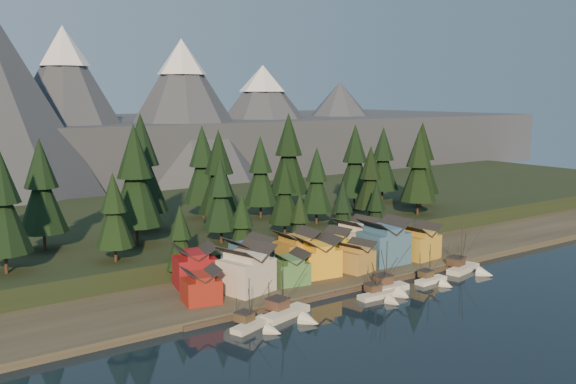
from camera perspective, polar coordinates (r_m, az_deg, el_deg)
ground at (r=131.87m, az=9.79°, el=-10.41°), size 500.00×500.00×0.00m
shore_strip at (r=160.96m, az=-0.40°, el=-6.47°), size 400.00×50.00×1.50m
hillside at (r=202.37m, az=-8.55°, el=-2.76°), size 420.00×100.00×6.00m
dock at (r=143.17m, az=5.06°, el=-8.55°), size 80.00×4.00×1.00m
mountain_ridge at (r=313.07m, az=-19.68°, el=5.13°), size 560.00×190.00×90.00m
boat_0 at (r=120.27m, az=-2.82°, el=-11.22°), size 9.95×10.33×10.47m
boat_1 at (r=125.55m, az=0.25°, el=-10.16°), size 11.97×12.53×12.52m
boat_3 at (r=138.16m, az=8.32°, el=-8.66°), size 9.74×10.52×10.27m
boat_4 at (r=142.79m, az=9.17°, el=-7.87°), size 10.14×10.92×12.37m
boat_5 at (r=151.36m, az=12.90°, el=-7.25°), size 8.75×9.45×9.87m
boat_6 at (r=162.27m, az=15.72°, el=-6.08°), size 11.43×12.03×12.60m
house_front_0 at (r=130.61m, az=-7.72°, el=-8.14°), size 8.21×7.90×7.06m
house_front_1 at (r=136.27m, az=-3.73°, el=-6.69°), size 11.71×11.43×10.01m
house_front_2 at (r=142.21m, az=0.15°, el=-6.65°), size 8.32×8.37×7.11m
house_front_3 at (r=148.09m, az=2.59°, el=-5.61°), size 9.97×9.61×9.12m
house_front_4 at (r=152.56m, az=6.03°, el=-5.63°), size 8.20×8.64×7.11m
house_front_5 at (r=160.12m, az=8.51°, el=-4.23°), size 10.85×9.93×11.04m
house_front_6 at (r=166.64m, az=11.58°, el=-4.22°), size 9.49×9.05×8.77m
house_back_0 at (r=141.19m, az=-8.31°, el=-6.40°), size 10.00×9.75×9.17m
house_back_1 at (r=143.53m, az=-3.60°, el=-5.90°), size 9.39×9.50×9.97m
house_back_2 at (r=152.40m, az=0.71°, el=-5.09°), size 9.22×8.50×9.59m
house_back_3 at (r=157.85m, az=3.68°, el=-4.80°), size 9.50×8.69×8.71m
house_back_4 at (r=166.08m, az=6.05°, el=-3.93°), size 9.86×9.53×9.87m
house_back_5 at (r=171.17m, az=8.86°, el=-3.80°), size 7.91×8.01×8.82m
tree_hill_0 at (r=143.66m, az=-24.08°, el=-1.05°), size 11.34×11.34×26.42m
tree_hill_1 at (r=161.66m, az=-21.06°, el=0.23°), size 11.53×11.53×26.86m
tree_hill_2 at (r=146.23m, az=-15.21°, el=-1.83°), size 8.59×8.59×20.02m
tree_hill_3 at (r=160.01m, az=-13.43°, el=1.09°), size 12.83×12.83×29.89m
tree_hill_4 at (r=176.67m, az=-12.87°, el=2.18°), size 13.71×13.71×31.94m
tree_hill_5 at (r=159.43m, az=-6.01°, el=-0.42°), size 9.21×9.21×21.45m
tree_hill_6 at (r=175.79m, az=-6.16°, el=1.51°), size 11.78×11.78×27.43m
tree_hill_7 at (r=167.32m, az=-0.29°, el=-0.13°), size 8.79×8.79×20.48m
tree_hill_8 at (r=191.15m, az=-2.47°, el=1.67°), size 10.60×10.60×24.68m
tree_hill_9 at (r=182.18m, az=2.56°, el=0.88°), size 9.50×9.50×22.14m
tree_hill_10 at (r=206.28m, az=0.05°, el=3.17°), size 13.32×13.32×31.03m
tree_hill_11 at (r=188.68m, az=7.33°, el=1.09°), size 9.51×9.51×22.16m
tree_hill_12 at (r=205.45m, az=5.97°, el=2.56°), size 11.80×11.80×27.49m
tree_hill_13 at (r=199.59m, az=11.54°, el=2.10°), size 11.42×11.42×26.59m
tree_hill_14 at (r=222.06m, az=8.44°, el=2.74°), size 11.11×11.11×25.87m
tree_hill_15 at (r=192.50m, az=-7.60°, el=2.17°), size 11.95×11.95×27.84m
tree_hill_17 at (r=215.03m, az=11.80°, el=2.75°), size 11.97×11.97×27.89m
tree_shore_0 at (r=144.75m, az=-9.55°, el=-4.18°), size 7.40×7.40×17.23m
tree_shore_1 at (r=152.05m, az=-4.12°, el=-3.19°), size 7.93×7.93×18.48m
tree_shore_2 at (r=161.49m, az=1.05°, el=-2.77°), size 7.28×7.28×16.97m
tree_shore_3 at (r=169.81m, az=4.86°, el=-1.84°), size 8.18×8.18×19.05m
tree_shore_4 at (r=177.84m, az=7.81°, el=-1.69°), size 7.49×7.49×17.46m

